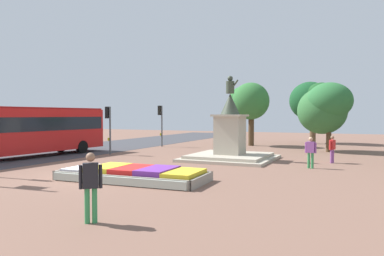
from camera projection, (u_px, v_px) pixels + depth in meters
The scene contains 12 objects.
ground_plane at pixel (95, 176), 16.54m from camera, with size 89.38×89.38×0.00m, color brown.
flower_planter at pixel (133, 175), 15.36m from camera, with size 6.32×2.81×0.57m.
statue_monument at pixel (230, 142), 22.46m from camera, with size 5.12×5.12×5.04m.
traffic_light_mid_block at pixel (109, 121), 25.38m from camera, with size 0.41×0.28×3.26m.
traffic_light_far_corner at pixel (161, 118), 31.69m from camera, with size 0.42×0.30×3.48m.
city_bus at pixel (24, 129), 23.45m from camera, with size 3.17×11.83×3.18m.
pedestrian_with_handbag at pixel (311, 150), 18.84m from camera, with size 0.57×0.26×1.59m.
pedestrian_near_planter at pixel (91, 182), 9.29m from camera, with size 0.46×0.41×1.77m.
pedestrian_crossing_plaza at pixel (332, 148), 20.91m from camera, with size 0.34×0.54×1.54m.
park_tree_far_left at pixel (313, 99), 35.44m from camera, with size 4.50×4.02×5.87m.
park_tree_behind_statue at pixel (249, 101), 32.67m from camera, with size 3.75×3.44×5.50m.
park_tree_mid_canopy at pixel (326, 107), 27.45m from camera, with size 3.97×3.89×5.04m.
Camera 1 is at (10.82, -13.13, 2.70)m, focal length 35.00 mm.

